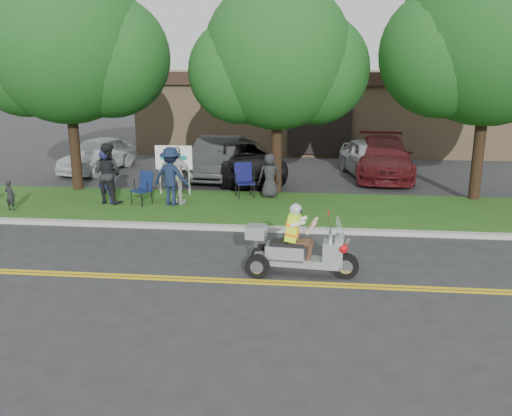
# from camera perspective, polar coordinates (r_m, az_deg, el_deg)

# --- Properties ---
(ground) EXTENTS (120.00, 120.00, 0.00)m
(ground) POSITION_cam_1_polar(r_m,az_deg,el_deg) (11.86, -2.72, -6.74)
(ground) COLOR #28282B
(ground) RESTS_ON ground
(centerline_near) EXTENTS (60.00, 0.10, 0.01)m
(centerline_near) POSITION_cam_1_polar(r_m,az_deg,el_deg) (11.33, -3.17, -7.79)
(centerline_near) COLOR gold
(centerline_near) RESTS_ON ground
(centerline_far) EXTENTS (60.00, 0.10, 0.01)m
(centerline_far) POSITION_cam_1_polar(r_m,az_deg,el_deg) (11.48, -3.04, -7.49)
(centerline_far) COLOR gold
(centerline_far) RESTS_ON ground
(curb) EXTENTS (60.00, 0.25, 0.12)m
(curb) POSITION_cam_1_polar(r_m,az_deg,el_deg) (14.69, -0.93, -2.15)
(curb) COLOR #A8A89E
(curb) RESTS_ON ground
(grass_verge) EXTENTS (60.00, 4.00, 0.10)m
(grass_verge) POSITION_cam_1_polar(r_m,az_deg,el_deg) (16.75, -0.04, -0.01)
(grass_verge) COLOR #244913
(grass_verge) RESTS_ON ground
(commercial_building) EXTENTS (18.00, 8.20, 4.00)m
(commercial_building) POSITION_cam_1_polar(r_m,az_deg,el_deg) (29.96, 6.69, 10.33)
(commercial_building) COLOR #9E7F5B
(commercial_building) RESTS_ON ground
(tree_left) EXTENTS (6.62, 5.40, 7.78)m
(tree_left) POSITION_cam_1_polar(r_m,az_deg,el_deg) (19.69, -19.14, 15.54)
(tree_left) COLOR #332114
(tree_left) RESTS_ON ground
(tree_mid) EXTENTS (5.88, 4.80, 7.05)m
(tree_mid) POSITION_cam_1_polar(r_m,az_deg,el_deg) (18.16, 2.47, 15.12)
(tree_mid) COLOR #332114
(tree_mid) RESTS_ON ground
(tree_right) EXTENTS (6.86, 5.60, 8.07)m
(tree_right) POSITION_cam_1_polar(r_m,az_deg,el_deg) (18.71, 23.59, 15.75)
(tree_right) COLOR #332114
(tree_right) RESTS_ON ground
(business_sign) EXTENTS (1.25, 0.06, 1.75)m
(business_sign) POSITION_cam_1_polar(r_m,az_deg,el_deg) (18.36, -8.64, 4.99)
(business_sign) COLOR silver
(business_sign) RESTS_ON ground
(trike_scooter) EXTENTS (2.41, 0.84, 1.58)m
(trike_scooter) POSITION_cam_1_polar(r_m,az_deg,el_deg) (11.55, 4.28, -4.47)
(trike_scooter) COLOR black
(trike_scooter) RESTS_ON ground
(lawn_chair_a) EXTENTS (0.74, 0.75, 1.02)m
(lawn_chair_a) POSITION_cam_1_polar(r_m,az_deg,el_deg) (17.32, -11.73, 2.30)
(lawn_chair_a) COLOR black
(lawn_chair_a) RESTS_ON grass_verge
(lawn_chair_b) EXTENTS (0.77, 0.78, 1.12)m
(lawn_chair_b) POSITION_cam_1_polar(r_m,az_deg,el_deg) (17.90, -1.27, 3.21)
(lawn_chair_b) COLOR black
(lawn_chair_b) RESTS_ON grass_verge
(spectator_adult_left) EXTENTS (0.71, 0.56, 1.72)m
(spectator_adult_left) POSITION_cam_1_polar(r_m,az_deg,el_deg) (17.61, -15.52, 3.23)
(spectator_adult_left) COLOR #1A1D48
(spectator_adult_left) RESTS_ON grass_verge
(spectator_adult_mid) EXTENTS (1.07, 0.92, 1.89)m
(spectator_adult_mid) POSITION_cam_1_polar(r_m,az_deg,el_deg) (17.62, -15.36, 3.53)
(spectator_adult_mid) COLOR black
(spectator_adult_mid) RESTS_ON grass_verge
(spectator_adult_right) EXTENTS (1.14, 0.72, 1.82)m
(spectator_adult_right) POSITION_cam_1_polar(r_m,az_deg,el_deg) (17.04, -8.28, 3.40)
(spectator_adult_right) COLOR #BBBBB4
(spectator_adult_right) RESTS_ON grass_verge
(spectator_chair_a) EXTENTS (1.30, 0.94, 1.81)m
(spectator_chair_a) POSITION_cam_1_polar(r_m,az_deg,el_deg) (16.97, -8.91, 3.32)
(spectator_chair_a) COLOR #131E37
(spectator_chair_a) RESTS_ON grass_verge
(spectator_chair_b) EXTENTS (0.79, 0.59, 1.46)m
(spectator_chair_b) POSITION_cam_1_polar(r_m,az_deg,el_deg) (17.76, 1.45, 3.44)
(spectator_chair_b) COLOR black
(spectator_chair_b) RESTS_ON grass_verge
(child_left) EXTENTS (0.36, 0.27, 0.91)m
(child_left) POSITION_cam_1_polar(r_m,az_deg,el_deg) (17.83, -24.47, 1.21)
(child_left) COLOR black
(child_left) RESTS_ON grass_verge
(parked_car_far_left) EXTENTS (2.41, 4.41, 1.42)m
(parked_car_far_left) POSITION_cam_1_polar(r_m,az_deg,el_deg) (23.67, -16.31, 5.44)
(parked_car_far_left) COLOR silver
(parked_car_far_left) RESTS_ON ground
(parked_car_left) EXTENTS (2.04, 4.91, 1.58)m
(parked_car_left) POSITION_cam_1_polar(r_m,az_deg,el_deg) (21.60, -3.96, 5.36)
(parked_car_left) COLOR #2E2E30
(parked_car_left) RESTS_ON ground
(parked_car_mid) EXTENTS (4.38, 5.84, 1.47)m
(parked_car_mid) POSITION_cam_1_polar(r_m,az_deg,el_deg) (21.16, -1.59, 5.04)
(parked_car_mid) COLOR black
(parked_car_mid) RESTS_ON ground
(parked_car_right) EXTENTS (2.47, 5.44, 1.55)m
(parked_car_right) POSITION_cam_1_polar(r_m,az_deg,el_deg) (22.21, 13.23, 5.22)
(parked_car_right) COLOR #4E1215
(parked_car_right) RESTS_ON ground
(parked_car_far_right) EXTENTS (2.56, 4.64, 1.50)m
(parked_car_far_right) POSITION_cam_1_polar(r_m,az_deg,el_deg) (22.09, 11.95, 5.17)
(parked_car_far_right) COLOR #A1A4A8
(parked_car_far_right) RESTS_ON ground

